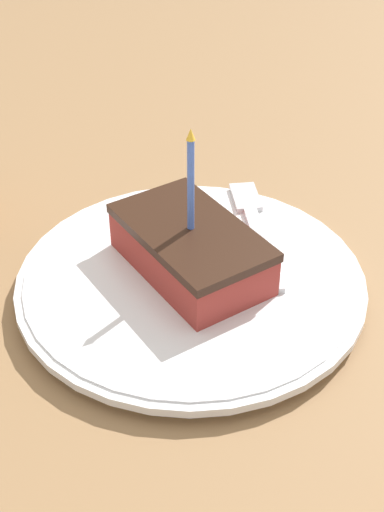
# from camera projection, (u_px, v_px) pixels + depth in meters

# --- Properties ---
(ground_plane) EXTENTS (2.40, 2.40, 0.04)m
(ground_plane) POSITION_uv_depth(u_px,v_px,m) (167.00, 319.00, 0.59)
(ground_plane) COLOR olive
(ground_plane) RESTS_ON ground
(plate) EXTENTS (0.28, 0.28, 0.02)m
(plate) POSITION_uv_depth(u_px,v_px,m) (192.00, 283.00, 0.58)
(plate) COLOR silver
(plate) RESTS_ON ground_plane
(cake_slice) EXTENTS (0.08, 0.13, 0.13)m
(cake_slice) POSITION_uv_depth(u_px,v_px,m) (191.00, 248.00, 0.57)
(cake_slice) COLOR #99332D
(cake_slice) RESTS_ON plate
(fork) EXTENTS (0.09, 0.15, 0.00)m
(fork) POSITION_uv_depth(u_px,v_px,m) (255.00, 225.00, 0.63)
(fork) COLOR silver
(fork) RESTS_ON plate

